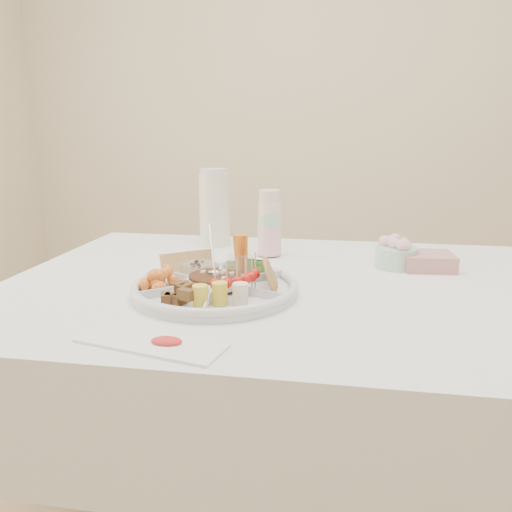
# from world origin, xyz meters

# --- Properties ---
(wall_back) EXTENTS (4.00, 0.02, 2.70)m
(wall_back) POSITION_xyz_m (0.00, 2.00, 1.35)
(wall_back) COLOR beige
(wall_back) RESTS_ON ground
(dining_table) EXTENTS (1.52, 1.02, 0.76)m
(dining_table) POSITION_xyz_m (0.00, 0.00, 0.38)
(dining_table) COLOR white
(dining_table) RESTS_ON floor
(party_tray) EXTENTS (0.50, 0.50, 0.04)m
(party_tray) POSITION_xyz_m (-0.20, -0.12, 0.78)
(party_tray) COLOR white
(party_tray) RESTS_ON dining_table
(bean_dip) EXTENTS (0.16, 0.16, 0.04)m
(bean_dip) POSITION_xyz_m (-0.20, -0.12, 0.79)
(bean_dip) COLOR #3C2414
(bean_dip) RESTS_ON party_tray
(tortillas) EXTENTS (0.13, 0.13, 0.06)m
(tortillas) POSITION_xyz_m (-0.07, -0.11, 0.80)
(tortillas) COLOR olive
(tortillas) RESTS_ON party_tray
(carrot_cucumber) EXTENTS (0.15, 0.15, 0.10)m
(carrot_cucumber) POSITION_xyz_m (-0.15, -0.00, 0.82)
(carrot_cucumber) COLOR orange
(carrot_cucumber) RESTS_ON party_tray
(pita_raisins) EXTENTS (0.15, 0.15, 0.06)m
(pita_raisins) POSITION_xyz_m (-0.28, -0.02, 0.80)
(pita_raisins) COLOR tan
(pita_raisins) RESTS_ON party_tray
(cherries) EXTENTS (0.16, 0.16, 0.05)m
(cherries) POSITION_xyz_m (-0.33, -0.14, 0.79)
(cherries) COLOR orange
(cherries) RESTS_ON party_tray
(granola_chunks) EXTENTS (0.12, 0.12, 0.04)m
(granola_chunks) POSITION_xyz_m (-0.25, -0.24, 0.79)
(granola_chunks) COLOR brown
(granola_chunks) RESTS_ON party_tray
(banana_tomato) EXTENTS (0.14, 0.14, 0.09)m
(banana_tomato) POSITION_xyz_m (-0.12, -0.23, 0.82)
(banana_tomato) COLOR #D4C95C
(banana_tomato) RESTS_ON party_tray
(cup_stack) EXTENTS (0.07, 0.07, 0.20)m
(cup_stack) POSITION_xyz_m (-0.13, 0.26, 0.86)
(cup_stack) COLOR silver
(cup_stack) RESTS_ON dining_table
(thermos) EXTENTS (0.10, 0.10, 0.26)m
(thermos) POSITION_xyz_m (-0.33, 0.38, 0.89)
(thermos) COLOR silver
(thermos) RESTS_ON dining_table
(flower_bowl) EXTENTS (0.13, 0.13, 0.09)m
(flower_bowl) POSITION_xyz_m (0.24, 0.19, 0.80)
(flower_bowl) COLOR #96C4AE
(flower_bowl) RESTS_ON dining_table
(napkin_stack) EXTENTS (0.14, 0.12, 0.04)m
(napkin_stack) POSITION_xyz_m (0.32, 0.18, 0.78)
(napkin_stack) COLOR tan
(napkin_stack) RESTS_ON dining_table
(placemat) EXTENTS (0.29, 0.15, 0.01)m
(placemat) POSITION_xyz_m (-0.25, -0.42, 0.76)
(placemat) COLOR white
(placemat) RESTS_ON dining_table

